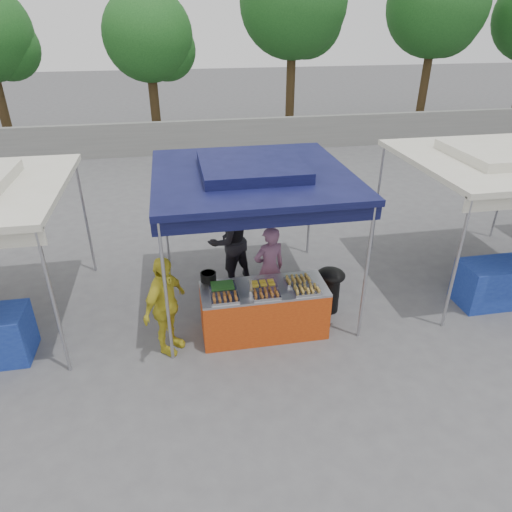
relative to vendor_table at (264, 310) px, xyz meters
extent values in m
plane|color=#515153|center=(0.00, 0.10, -0.43)|extent=(80.00, 80.00, 0.00)
cube|color=slate|center=(0.00, 11.10, 0.17)|extent=(40.00, 0.25, 1.20)
cylinder|color=#AAAAB0|center=(-1.50, -0.40, 0.72)|extent=(0.05, 0.05, 2.30)
cylinder|color=#AAAAB0|center=(1.50, -0.40, 0.72)|extent=(0.05, 0.05, 2.30)
cylinder|color=#AAAAB0|center=(-1.50, 2.60, 0.72)|extent=(0.05, 0.05, 2.30)
cylinder|color=#AAAAB0|center=(1.50, 2.60, 0.72)|extent=(0.05, 0.05, 2.30)
cube|color=#0E113A|center=(0.00, 1.10, 1.92)|extent=(3.20, 3.20, 0.10)
cube|color=#0E113A|center=(0.00, 1.10, 2.05)|extent=(1.65, 1.65, 0.18)
cube|color=#0E113A|center=(0.00, -0.40, 1.77)|extent=(3.20, 0.04, 0.25)
cylinder|color=#AAAAB0|center=(-3.00, -0.40, 0.72)|extent=(0.05, 0.05, 2.30)
cylinder|color=#AAAAB0|center=(-3.00, 2.60, 0.72)|extent=(0.05, 0.05, 2.30)
cylinder|color=#AAAAB0|center=(3.00, -0.40, 0.72)|extent=(0.05, 0.05, 2.30)
cylinder|color=#AAAAB0|center=(3.00, 2.60, 0.72)|extent=(0.05, 0.05, 2.30)
cylinder|color=#AAAAB0|center=(6.00, 2.60, 0.72)|extent=(0.05, 0.05, 2.30)
cube|color=beige|center=(4.50, 1.10, 1.92)|extent=(3.20, 3.20, 0.10)
cube|color=beige|center=(4.50, 1.10, 2.05)|extent=(1.65, 1.65, 0.18)
cube|color=navy|center=(4.50, 0.10, -0.03)|extent=(1.80, 0.70, 0.80)
cylinder|color=#3A2B16|center=(-7.43, 13.29, 1.39)|extent=(0.36, 0.36, 3.64)
sphere|color=#1D551C|center=(-6.83, 13.49, 3.11)|extent=(2.29, 2.29, 2.29)
cylinder|color=#3A2B16|center=(-1.77, 12.73, 1.35)|extent=(0.36, 0.36, 3.54)
sphere|color=#1D551C|center=(-1.77, 12.73, 3.52)|extent=(3.24, 3.24, 3.24)
sphere|color=#1D551C|center=(-1.17, 12.93, 3.01)|extent=(2.23, 2.23, 2.23)
cylinder|color=#3A2B16|center=(3.76, 13.29, 1.83)|extent=(0.36, 0.36, 4.51)
sphere|color=#1D551C|center=(3.76, 13.29, 4.60)|extent=(4.12, 4.12, 4.12)
sphere|color=#1D551C|center=(4.36, 13.49, 3.96)|extent=(2.84, 2.84, 2.84)
cylinder|color=#3A2B16|center=(9.80, 13.39, 1.79)|extent=(0.36, 0.36, 4.44)
sphere|color=#1D551C|center=(9.80, 13.39, 4.52)|extent=(4.06, 4.06, 4.06)
sphere|color=#1D551C|center=(10.40, 13.59, 3.89)|extent=(2.79, 2.79, 2.79)
cube|color=#AF3A0F|center=(0.00, 0.00, -0.02)|extent=(2.00, 0.80, 0.81)
cube|color=#AAAAB0|center=(0.00, 0.00, 0.40)|extent=(2.00, 0.80, 0.04)
cube|color=#B5B5B9|center=(-0.65, -0.23, 0.45)|extent=(0.42, 0.30, 0.05)
cube|color=brown|center=(-0.65, -0.23, 0.49)|extent=(0.35, 0.25, 0.02)
cube|color=#B5B5B9|center=(-0.02, -0.24, 0.45)|extent=(0.42, 0.30, 0.05)
cube|color=brown|center=(-0.02, -0.24, 0.49)|extent=(0.35, 0.25, 0.02)
cube|color=#B5B5B9|center=(0.62, -0.24, 0.45)|extent=(0.42, 0.30, 0.05)
cube|color=olive|center=(0.62, -0.24, 0.49)|extent=(0.35, 0.25, 0.02)
cube|color=#B5B5B9|center=(-0.65, 0.10, 0.45)|extent=(0.42, 0.30, 0.05)
cube|color=#1E4F1B|center=(-0.65, 0.10, 0.49)|extent=(0.35, 0.25, 0.02)
cube|color=#B5B5B9|center=(-0.01, 0.06, 0.45)|extent=(0.42, 0.30, 0.05)
cube|color=gold|center=(-0.01, 0.06, 0.49)|extent=(0.35, 0.25, 0.02)
cube|color=#B5B5B9|center=(0.57, 0.07, 0.45)|extent=(0.42, 0.30, 0.05)
cube|color=olive|center=(0.57, 0.07, 0.49)|extent=(0.35, 0.25, 0.02)
cylinder|color=black|center=(-0.84, 0.37, 0.50)|extent=(0.25, 0.25, 0.15)
cylinder|color=#AAAAB0|center=(-0.24, -0.19, 0.47)|extent=(0.07, 0.07, 0.09)
cylinder|color=black|center=(1.25, 0.40, -0.09)|extent=(0.34, 0.34, 0.66)
ellipsoid|color=black|center=(1.25, 0.40, 0.29)|extent=(0.49, 0.49, 0.22)
cube|color=navy|center=(-0.32, 0.74, -0.29)|extent=(0.46, 0.33, 0.28)
cube|color=navy|center=(0.25, 0.54, -0.29)|extent=(0.45, 0.32, 0.27)
cube|color=navy|center=(0.25, 0.54, -0.03)|extent=(0.42, 0.29, 0.25)
imported|color=#7C4F6E|center=(0.23, 0.68, 0.36)|extent=(0.65, 0.51, 1.57)
imported|color=black|center=(-0.34, 1.66, 0.49)|extent=(1.11, 1.04, 1.83)
imported|color=gold|center=(-1.54, -0.18, 0.39)|extent=(0.88, 1.00, 1.62)
camera|label=1|loc=(-1.23, -5.97, 4.26)|focal=32.00mm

